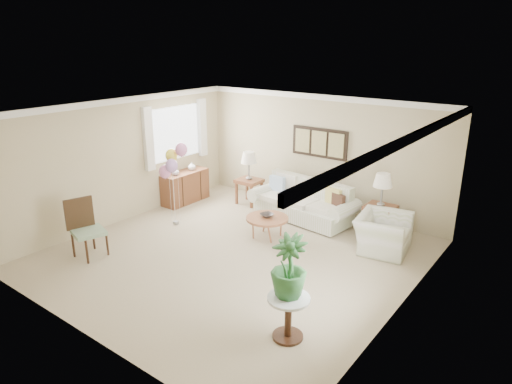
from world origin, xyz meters
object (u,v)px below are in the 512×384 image
sofa (304,204)px  accent_chair (86,227)px  coffee_table (267,219)px  armchair (383,233)px  balloon_cluster (172,161)px

sofa → accent_chair: size_ratio=2.28×
coffee_table → sofa: bearing=86.9°
sofa → coffee_table: bearing=-93.1°
coffee_table → accent_chair: size_ratio=0.79×
sofa → armchair: size_ratio=2.34×
sofa → coffee_table: 1.28m
sofa → armchair: (1.96, -0.46, -0.00)m
armchair → coffee_table: bearing=103.6°
accent_chair → balloon_cluster: size_ratio=0.60×
accent_chair → coffee_table: bearing=50.3°
armchair → accent_chair: bearing=120.7°
coffee_table → balloon_cluster: (-1.91, -0.63, 0.99)m
sofa → coffee_table: size_ratio=2.89×
sofa → accent_chair: bearing=-119.8°
coffee_table → accent_chair: accent_chair is taller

